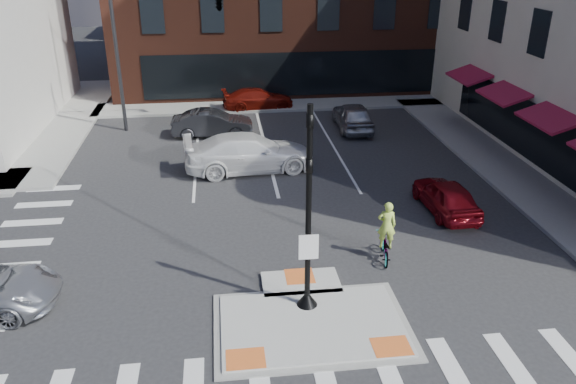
{
  "coord_description": "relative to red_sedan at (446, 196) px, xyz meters",
  "views": [
    {
      "loc": [
        -2.21,
        -12.93,
        9.83
      ],
      "look_at": [
        -0.08,
        4.21,
        2.0
      ],
      "focal_mm": 35.0,
      "sensor_mm": 36.0,
      "label": 1
    }
  ],
  "objects": [
    {
      "name": "white_pickup",
      "position": [
        -7.37,
        5.28,
        0.2
      ],
      "size": [
        6.09,
        2.91,
        1.71
      ],
      "primitive_type": "imported",
      "rotation": [
        0.0,
        0.0,
        1.66
      ],
      "color": "white",
      "rests_on": "ground"
    },
    {
      "name": "mast_arm_signal",
      "position": [
        -9.84,
        12.0,
        5.55
      ],
      "size": [
        6.1,
        2.24,
        8.0
      ],
      "color": "black",
      "rests_on": "ground"
    },
    {
      "name": "sidewalk_e",
      "position": [
        4.43,
        4.0,
        -0.59
      ],
      "size": [
        3.0,
        24.0,
        0.15
      ],
      "primitive_type": "cube",
      "color": "gray",
      "rests_on": "ground"
    },
    {
      "name": "ground",
      "position": [
        -6.37,
        -6.0,
        -0.66
      ],
      "size": [
        120.0,
        120.0,
        0.0
      ],
      "primitive_type": "plane",
      "color": "#28282B",
      "rests_on": "ground"
    },
    {
      "name": "signal_pole",
      "position": [
        -6.37,
        -5.6,
        1.7
      ],
      "size": [
        0.6,
        0.6,
        5.98
      ],
      "color": "black",
      "rests_on": "refuge_island"
    },
    {
      "name": "refuge_island",
      "position": [
        -6.37,
        -6.26,
        -0.61
      ],
      "size": [
        5.4,
        4.65,
        0.13
      ],
      "color": "gray",
      "rests_on": "ground"
    },
    {
      "name": "cyclist",
      "position": [
        -3.37,
        -3.2,
        0.05
      ],
      "size": [
        0.87,
        1.72,
        2.1
      ],
      "rotation": [
        0.0,
        0.0,
        2.95
      ],
      "color": "#3F3F44",
      "rests_on": "ground"
    },
    {
      "name": "bg_car_silver",
      "position": [
        -1.23,
        10.72,
        0.1
      ],
      "size": [
        1.91,
        4.5,
        1.52
      ],
      "primitive_type": "imported",
      "rotation": [
        0.0,
        0.0,
        3.11
      ],
      "color": "#A3A5AA",
      "rests_on": "ground"
    },
    {
      "name": "bg_car_dark",
      "position": [
        -9.05,
        10.45,
        0.05
      ],
      "size": [
        4.39,
        1.68,
        1.43
      ],
      "primitive_type": "imported",
      "rotation": [
        0.0,
        0.0,
        1.53
      ],
      "color": "#242529",
      "rests_on": "ground"
    },
    {
      "name": "sidewalk_n",
      "position": [
        -3.37,
        16.0,
        -0.59
      ],
      "size": [
        26.0,
        3.0,
        0.15
      ],
      "primitive_type": "cube",
      "color": "gray",
      "rests_on": "ground"
    },
    {
      "name": "red_sedan",
      "position": [
        0.0,
        0.0,
        0.0
      ],
      "size": [
        1.72,
        3.94,
        1.32
      ],
      "primitive_type": "imported",
      "rotation": [
        0.0,
        0.0,
        3.18
      ],
      "color": "maroon",
      "rests_on": "ground"
    },
    {
      "name": "bg_car_red",
      "position": [
        -6.2,
        15.5,
        -0.02
      ],
      "size": [
        4.58,
        2.27,
        1.28
      ],
      "primitive_type": "imported",
      "rotation": [
        0.0,
        0.0,
        1.68
      ],
      "color": "maroon",
      "rests_on": "ground"
    }
  ]
}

